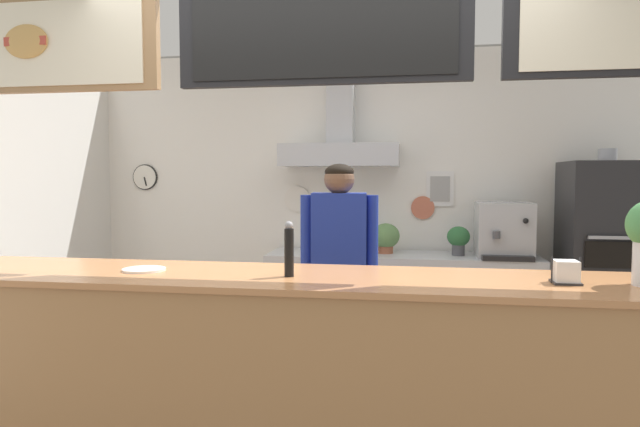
{
  "coord_description": "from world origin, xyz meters",
  "views": [
    {
      "loc": [
        0.47,
        -3.05,
        1.55
      ],
      "look_at": [
        -0.15,
        0.67,
        1.3
      ],
      "focal_mm": 31.72,
      "sensor_mm": 36.0,
      "label": 1
    }
  ],
  "objects_px": {
    "shop_worker": "(339,272)",
    "napkin_holder": "(566,273)",
    "potted_thyme": "(345,238)",
    "espresso_machine": "(504,230)",
    "potted_oregano": "(458,238)",
    "pepper_grinder": "(289,249)",
    "condiment_plate": "(144,269)",
    "pizza_oven": "(604,266)",
    "potted_basil": "(386,237)"
  },
  "relations": [
    {
      "from": "shop_worker",
      "to": "napkin_holder",
      "type": "distance_m",
      "value": 1.64
    },
    {
      "from": "shop_worker",
      "to": "potted_thyme",
      "type": "distance_m",
      "value": 1.08
    },
    {
      "from": "espresso_machine",
      "to": "potted_oregano",
      "type": "relative_size",
      "value": 1.91
    },
    {
      "from": "potted_thyme",
      "to": "pepper_grinder",
      "type": "height_order",
      "value": "pepper_grinder"
    },
    {
      "from": "potted_thyme",
      "to": "shop_worker",
      "type": "bearing_deg",
      "value": -85.42
    },
    {
      "from": "condiment_plate",
      "to": "pepper_grinder",
      "type": "bearing_deg",
      "value": -3.43
    },
    {
      "from": "espresso_machine",
      "to": "pepper_grinder",
      "type": "relative_size",
      "value": 1.76
    },
    {
      "from": "shop_worker",
      "to": "pepper_grinder",
      "type": "height_order",
      "value": "shop_worker"
    },
    {
      "from": "pepper_grinder",
      "to": "pizza_oven",
      "type": "bearing_deg",
      "value": 45.61
    },
    {
      "from": "espresso_machine",
      "to": "potted_basil",
      "type": "height_order",
      "value": "espresso_machine"
    },
    {
      "from": "condiment_plate",
      "to": "napkin_holder",
      "type": "distance_m",
      "value": 2.05
    },
    {
      "from": "shop_worker",
      "to": "espresso_machine",
      "type": "relative_size",
      "value": 3.45
    },
    {
      "from": "pizza_oven",
      "to": "pepper_grinder",
      "type": "height_order",
      "value": "pizza_oven"
    },
    {
      "from": "shop_worker",
      "to": "potted_oregano",
      "type": "bearing_deg",
      "value": -133.42
    },
    {
      "from": "pizza_oven",
      "to": "espresso_machine",
      "type": "xyz_separation_m",
      "value": [
        -0.76,
        0.08,
        0.27
      ]
    },
    {
      "from": "espresso_machine",
      "to": "potted_thyme",
      "type": "height_order",
      "value": "espresso_machine"
    },
    {
      "from": "espresso_machine",
      "to": "potted_thyme",
      "type": "bearing_deg",
      "value": -179.4
    },
    {
      "from": "potted_oregano",
      "to": "condiment_plate",
      "type": "bearing_deg",
      "value": -128.4
    },
    {
      "from": "espresso_machine",
      "to": "potted_thyme",
      "type": "xyz_separation_m",
      "value": [
        -1.33,
        -0.01,
        -0.09
      ]
    },
    {
      "from": "pizza_oven",
      "to": "pepper_grinder",
      "type": "relative_size",
      "value": 6.58
    },
    {
      "from": "pizza_oven",
      "to": "napkin_holder",
      "type": "bearing_deg",
      "value": -111.31
    },
    {
      "from": "potted_oregano",
      "to": "potted_thyme",
      "type": "xyz_separation_m",
      "value": [
        -0.96,
        -0.04,
        -0.01
      ]
    },
    {
      "from": "potted_oregano",
      "to": "condiment_plate",
      "type": "distance_m",
      "value": 2.81
    },
    {
      "from": "potted_oregano",
      "to": "shop_worker",
      "type": "bearing_deg",
      "value": -128.38
    },
    {
      "from": "shop_worker",
      "to": "potted_oregano",
      "type": "xyz_separation_m",
      "value": [
        0.88,
        1.11,
        0.13
      ]
    },
    {
      "from": "potted_thyme",
      "to": "condiment_plate",
      "type": "relative_size",
      "value": 1.12
    },
    {
      "from": "pizza_oven",
      "to": "espresso_machine",
      "type": "relative_size",
      "value": 3.74
    },
    {
      "from": "shop_worker",
      "to": "pepper_grinder",
      "type": "xyz_separation_m",
      "value": [
        -0.09,
        -1.14,
        0.3
      ]
    },
    {
      "from": "espresso_machine",
      "to": "condiment_plate",
      "type": "relative_size",
      "value": 2.17
    },
    {
      "from": "napkin_holder",
      "to": "potted_thyme",
      "type": "bearing_deg",
      "value": 120.19
    },
    {
      "from": "pizza_oven",
      "to": "espresso_machine",
      "type": "height_order",
      "value": "pizza_oven"
    },
    {
      "from": "pizza_oven",
      "to": "espresso_machine",
      "type": "bearing_deg",
      "value": 174.0
    },
    {
      "from": "potted_oregano",
      "to": "condiment_plate",
      "type": "xyz_separation_m",
      "value": [
        -1.75,
        -2.2,
        0.04
      ]
    },
    {
      "from": "shop_worker",
      "to": "condiment_plate",
      "type": "xyz_separation_m",
      "value": [
        -0.87,
        -1.1,
        0.17
      ]
    },
    {
      "from": "pizza_oven",
      "to": "shop_worker",
      "type": "relative_size",
      "value": 1.08
    },
    {
      "from": "pizza_oven",
      "to": "potted_oregano",
      "type": "xyz_separation_m",
      "value": [
        -1.13,
        0.1,
        0.19
      ]
    },
    {
      "from": "espresso_machine",
      "to": "napkin_holder",
      "type": "height_order",
      "value": "espresso_machine"
    },
    {
      "from": "espresso_machine",
      "to": "pepper_grinder",
      "type": "height_order",
      "value": "espresso_machine"
    },
    {
      "from": "potted_basil",
      "to": "potted_thyme",
      "type": "bearing_deg",
      "value": -167.38
    },
    {
      "from": "espresso_machine",
      "to": "napkin_holder",
      "type": "relative_size",
      "value": 3.7
    },
    {
      "from": "pizza_oven",
      "to": "potted_thyme",
      "type": "height_order",
      "value": "pizza_oven"
    },
    {
      "from": "potted_thyme",
      "to": "condiment_plate",
      "type": "bearing_deg",
      "value": -109.92
    },
    {
      "from": "potted_oregano",
      "to": "napkin_holder",
      "type": "relative_size",
      "value": 1.94
    },
    {
      "from": "potted_oregano",
      "to": "potted_thyme",
      "type": "height_order",
      "value": "potted_oregano"
    },
    {
      "from": "espresso_machine",
      "to": "condiment_plate",
      "type": "height_order",
      "value": "espresso_machine"
    },
    {
      "from": "shop_worker",
      "to": "pepper_grinder",
      "type": "bearing_deg",
      "value": 80.28
    },
    {
      "from": "pizza_oven",
      "to": "pepper_grinder",
      "type": "xyz_separation_m",
      "value": [
        -2.1,
        -2.14,
        0.36
      ]
    },
    {
      "from": "potted_basil",
      "to": "pizza_oven",
      "type": "bearing_deg",
      "value": -4.7
    },
    {
      "from": "espresso_machine",
      "to": "potted_oregano",
      "type": "bearing_deg",
      "value": 176.16
    },
    {
      "from": "potted_thyme",
      "to": "napkin_holder",
      "type": "height_order",
      "value": "napkin_holder"
    }
  ]
}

